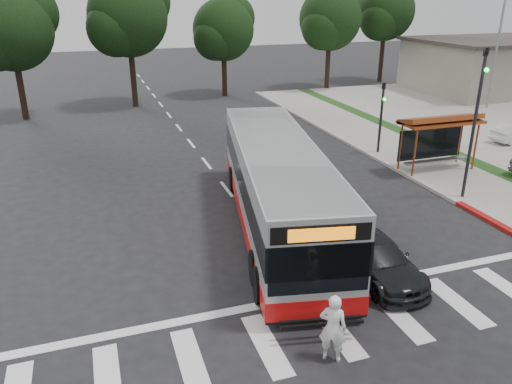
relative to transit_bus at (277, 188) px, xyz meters
name	(u,v)px	position (x,y,z in m)	size (l,w,h in m)	color
ground	(271,247)	(-0.75, -1.45, -1.67)	(140.00, 140.00, 0.00)	black
sidewalk_east	(404,153)	(10.25, 6.55, -1.61)	(4.00, 40.00, 0.12)	gray
curb_east	(373,156)	(8.25, 6.55, -1.59)	(0.30, 40.00, 0.15)	#9E9991
curb_east_red	(512,233)	(8.25, -3.45, -1.59)	(0.32, 6.00, 0.15)	maroon
commercial_building	(496,67)	(29.25, 20.55, 0.53)	(14.00, 10.00, 4.40)	gray
building_roof_cap	(500,40)	(29.25, 20.55, 2.88)	(14.60, 10.60, 0.30)	#383330
crosswalk_ladder	(335,329)	(-0.75, -6.45, -1.66)	(18.00, 2.60, 0.01)	silver
bus_shelter	(439,126)	(10.05, 3.65, 0.68)	(4.20, 1.60, 2.86)	#8D3C17
traffic_signal_ne_tall	(476,113)	(8.85, 0.04, 2.21)	(0.18, 0.37, 6.50)	black
traffic_signal_ne_short	(382,111)	(8.85, 7.04, 0.81)	(0.18, 0.37, 4.00)	black
lot_light_mid	(500,30)	(23.25, 14.55, 4.24)	(1.90, 0.35, 9.01)	gray
tree_ne_a	(331,18)	(15.32, 26.61, 4.73)	(6.16, 5.74, 9.30)	black
tree_ne_b	(386,10)	(22.32, 28.61, 5.25)	(6.16, 5.74, 10.02)	black
tree_north_a	(129,15)	(-2.67, 24.62, 5.26)	(6.60, 6.15, 10.17)	black
tree_north_b	(224,29)	(5.32, 26.61, 4.00)	(5.72, 5.33, 8.43)	black
tree_north_c	(12,28)	(-10.68, 22.61, 4.63)	(6.16, 5.74, 9.30)	black
transit_bus	(277,188)	(0.00, 0.00, 0.00)	(2.79, 12.90, 3.33)	#B7B9BC
pedestrian	(333,328)	(-1.40, -7.47, -0.74)	(0.68, 0.44, 1.85)	white
dark_sedan	(376,258)	(1.75, -4.33, -1.03)	(1.77, 4.35, 1.26)	black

